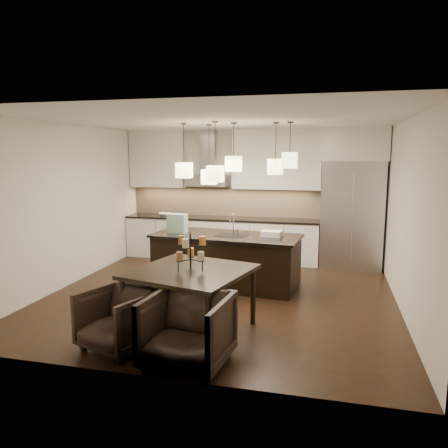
% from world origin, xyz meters
% --- Properties ---
extents(floor, '(5.50, 5.50, 0.02)m').
position_xyz_m(floor, '(0.00, 0.00, -0.01)').
color(floor, black).
rests_on(floor, ground).
extents(ceiling, '(5.50, 5.50, 0.02)m').
position_xyz_m(ceiling, '(0.00, 0.00, 2.81)').
color(ceiling, white).
rests_on(ceiling, wall_back).
extents(wall_back, '(5.50, 0.02, 2.80)m').
position_xyz_m(wall_back, '(0.00, 2.76, 1.40)').
color(wall_back, silver).
rests_on(wall_back, ground).
extents(wall_front, '(5.50, 0.02, 2.80)m').
position_xyz_m(wall_front, '(0.00, -2.76, 1.40)').
color(wall_front, silver).
rests_on(wall_front, ground).
extents(wall_left, '(0.02, 5.50, 2.80)m').
position_xyz_m(wall_left, '(-2.76, 0.00, 1.40)').
color(wall_left, silver).
rests_on(wall_left, ground).
extents(wall_right, '(0.02, 5.50, 2.80)m').
position_xyz_m(wall_right, '(2.76, 0.00, 1.40)').
color(wall_right, silver).
rests_on(wall_right, ground).
extents(refrigerator, '(1.20, 0.72, 2.15)m').
position_xyz_m(refrigerator, '(2.10, 2.38, 1.07)').
color(refrigerator, '#B7B7BA').
rests_on(refrigerator, floor).
extents(fridge_panel, '(1.26, 0.72, 0.65)m').
position_xyz_m(fridge_panel, '(2.10, 2.38, 2.47)').
color(fridge_panel, silver).
rests_on(fridge_panel, refrigerator).
extents(lower_cabinets, '(4.21, 0.62, 0.88)m').
position_xyz_m(lower_cabinets, '(-0.62, 2.43, 0.44)').
color(lower_cabinets, silver).
rests_on(lower_cabinets, floor).
extents(countertop, '(4.21, 0.66, 0.04)m').
position_xyz_m(countertop, '(-0.62, 2.43, 0.90)').
color(countertop, black).
rests_on(countertop, lower_cabinets).
extents(backsplash, '(4.21, 0.02, 0.63)m').
position_xyz_m(backsplash, '(-0.62, 2.73, 1.24)').
color(backsplash, tan).
rests_on(backsplash, countertop).
extents(upper_cab_left, '(1.25, 0.35, 1.25)m').
position_xyz_m(upper_cab_left, '(-2.10, 2.57, 2.17)').
color(upper_cab_left, silver).
rests_on(upper_cab_left, wall_back).
extents(upper_cab_right, '(1.85, 0.35, 1.25)m').
position_xyz_m(upper_cab_right, '(0.55, 2.57, 2.17)').
color(upper_cab_right, silver).
rests_on(upper_cab_right, wall_back).
extents(hood_canopy, '(0.90, 0.52, 0.24)m').
position_xyz_m(hood_canopy, '(-0.93, 2.48, 1.72)').
color(hood_canopy, '#B7B7BA').
rests_on(hood_canopy, wall_back).
extents(hood_chimney, '(0.30, 0.28, 0.96)m').
position_xyz_m(hood_chimney, '(-0.93, 2.59, 2.32)').
color(hood_chimney, '#B7B7BA').
rests_on(hood_chimney, hood_canopy).
extents(fruit_bowl, '(0.33, 0.33, 0.06)m').
position_xyz_m(fruit_bowl, '(-1.91, 2.38, 0.95)').
color(fruit_bowl, silver).
rests_on(fruit_bowl, countertop).
extents(island_body, '(2.54, 1.22, 0.86)m').
position_xyz_m(island_body, '(-0.05, 0.56, 0.43)').
color(island_body, black).
rests_on(island_body, floor).
extents(island_top, '(2.63, 1.30, 0.04)m').
position_xyz_m(island_top, '(-0.05, 0.56, 0.88)').
color(island_top, black).
rests_on(island_top, island_body).
extents(faucet, '(0.12, 0.24, 0.37)m').
position_xyz_m(faucet, '(0.06, 0.65, 1.09)').
color(faucet, silver).
rests_on(faucet, island_top).
extents(tote_bag, '(0.35, 0.21, 0.33)m').
position_xyz_m(tote_bag, '(-0.94, 0.55, 1.07)').
color(tote_bag, '#206248').
rests_on(tote_bag, island_top).
extents(food_container, '(0.36, 0.27, 0.10)m').
position_xyz_m(food_container, '(0.74, 0.58, 0.95)').
color(food_container, silver).
rests_on(food_container, island_top).
extents(dining_table, '(1.66, 1.66, 0.83)m').
position_xyz_m(dining_table, '(-0.02, -1.52, 0.41)').
color(dining_table, black).
rests_on(dining_table, floor).
extents(candelabra, '(0.48, 0.48, 0.48)m').
position_xyz_m(candelabra, '(-0.02, -1.52, 1.07)').
color(candelabra, black).
rests_on(candelabra, dining_table).
extents(candle_a, '(0.10, 0.10, 0.11)m').
position_xyz_m(candle_a, '(0.13, -1.55, 1.02)').
color(candle_a, beige).
rests_on(candle_a, candelabra).
extents(candle_b, '(0.10, 0.10, 0.11)m').
position_xyz_m(candle_b, '(-0.06, -1.37, 1.02)').
color(candle_b, '#CA8333').
rests_on(candle_b, candelabra).
extents(candle_c, '(0.10, 0.10, 0.11)m').
position_xyz_m(candle_c, '(-0.12, -1.63, 1.02)').
color(candle_c, '#955C37').
rests_on(candle_c, candelabra).
extents(candle_d, '(0.10, 0.10, 0.11)m').
position_xyz_m(candle_d, '(0.13, -1.45, 1.20)').
color(candle_d, '#CA8333').
rests_on(candle_d, candelabra).
extents(candle_e, '(0.10, 0.10, 0.11)m').
position_xyz_m(candle_e, '(-0.15, -1.46, 1.20)').
color(candle_e, '#955C37').
rests_on(candle_e, candelabra).
extents(candle_f, '(0.10, 0.10, 0.11)m').
position_xyz_m(candle_f, '(-0.03, -1.66, 1.20)').
color(candle_f, beige).
rests_on(candle_f, candelabra).
extents(armchair_left, '(0.98, 0.99, 0.71)m').
position_xyz_m(armchair_left, '(-0.70, -2.20, 0.36)').
color(armchair_left, black).
rests_on(armchair_left, floor).
extents(armchair_right, '(0.94, 0.97, 0.80)m').
position_xyz_m(armchair_right, '(0.24, -2.43, 0.40)').
color(armchair_right, black).
rests_on(armchair_right, floor).
extents(pendant_a, '(0.24, 0.24, 0.26)m').
position_xyz_m(pendant_a, '(-0.78, 0.49, 2.01)').
color(pendant_a, '#F5E9A8').
rests_on(pendant_a, ceiling).
extents(pendant_b, '(0.24, 0.24, 0.26)m').
position_xyz_m(pendant_b, '(-0.44, 0.86, 1.88)').
color(pendant_b, '#F5E9A8').
rests_on(pendant_b, ceiling).
extents(pendant_c, '(0.24, 0.24, 0.26)m').
position_xyz_m(pendant_c, '(0.09, 0.52, 2.13)').
color(pendant_c, '#F5E9A8').
rests_on(pendant_c, ceiling).
extents(pendant_d, '(0.24, 0.24, 0.26)m').
position_xyz_m(pendant_d, '(0.77, 0.63, 2.08)').
color(pendant_d, '#F5E9A8').
rests_on(pendant_d, ceiling).
extents(pendant_e, '(0.24, 0.24, 0.26)m').
position_xyz_m(pendant_e, '(1.02, 0.55, 2.18)').
color(pendant_e, '#F5E9A8').
rests_on(pendant_e, ceiling).
extents(pendant_f, '(0.24, 0.24, 0.26)m').
position_xyz_m(pendant_f, '(-0.14, 0.18, 1.97)').
color(pendant_f, '#F5E9A8').
rests_on(pendant_f, ceiling).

